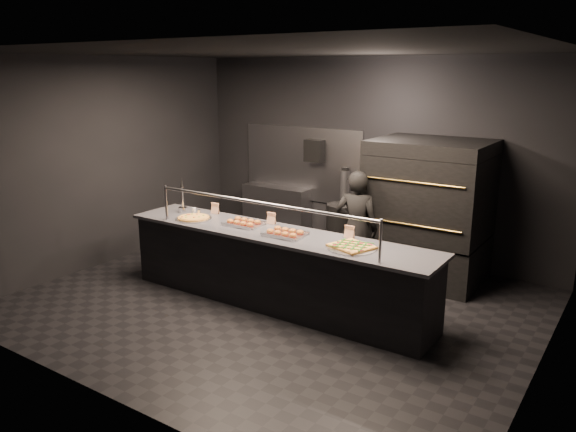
# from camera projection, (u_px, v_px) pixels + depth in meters

# --- Properties ---
(room) EXTENTS (6.04, 6.00, 3.00)m
(room) POSITION_uv_depth(u_px,v_px,m) (275.00, 184.00, 6.61)
(room) COLOR black
(room) RESTS_ON ground
(service_counter) EXTENTS (4.10, 0.78, 1.37)m
(service_counter) POSITION_uv_depth(u_px,v_px,m) (275.00, 268.00, 6.82)
(service_counter) COLOR black
(service_counter) RESTS_ON ground
(pizza_oven) EXTENTS (1.50, 1.23, 1.91)m
(pizza_oven) POSITION_uv_depth(u_px,v_px,m) (428.00, 210.00, 7.57)
(pizza_oven) COLOR black
(pizza_oven) RESTS_ON ground
(prep_shelf) EXTENTS (1.20, 0.35, 0.90)m
(prep_shelf) POSITION_uv_depth(u_px,v_px,m) (277.00, 212.00, 9.55)
(prep_shelf) COLOR #99999E
(prep_shelf) RESTS_ON ground
(towel_dispenser) EXTENTS (0.30, 0.20, 0.35)m
(towel_dispenser) POSITION_uv_depth(u_px,v_px,m) (315.00, 151.00, 8.95)
(towel_dispenser) COLOR black
(towel_dispenser) RESTS_ON room
(fire_extinguisher) EXTENTS (0.14, 0.14, 0.51)m
(fire_extinguisher) POSITION_uv_depth(u_px,v_px,m) (345.00, 184.00, 8.79)
(fire_extinguisher) COLOR #B2B2B7
(fire_extinguisher) RESTS_ON room
(beer_tap) EXTENTS (0.12, 0.17, 0.47)m
(beer_tap) POSITION_uv_depth(u_px,v_px,m) (183.00, 203.00, 7.61)
(beer_tap) COLOR silver
(beer_tap) RESTS_ON service_counter
(round_pizza) EXTENTS (0.47, 0.47, 0.03)m
(round_pizza) POSITION_uv_depth(u_px,v_px,m) (194.00, 218.00, 7.29)
(round_pizza) COLOR silver
(round_pizza) RESTS_ON service_counter
(slider_tray_a) EXTENTS (0.50, 0.39, 0.07)m
(slider_tray_a) POSITION_uv_depth(u_px,v_px,m) (244.00, 223.00, 7.01)
(slider_tray_a) COLOR silver
(slider_tray_a) RESTS_ON service_counter
(slider_tray_b) EXTENTS (0.50, 0.39, 0.07)m
(slider_tray_b) POSITION_uv_depth(u_px,v_px,m) (285.00, 233.00, 6.56)
(slider_tray_b) COLOR silver
(slider_tray_b) RESTS_ON service_counter
(square_pizza) EXTENTS (0.54, 0.54, 0.05)m
(square_pizza) POSITION_uv_depth(u_px,v_px,m) (352.00, 247.00, 6.09)
(square_pizza) COLOR silver
(square_pizza) RESTS_ON service_counter
(condiment_jar) EXTENTS (0.14, 0.05, 0.09)m
(condiment_jar) POSITION_uv_depth(u_px,v_px,m) (196.00, 211.00, 7.51)
(condiment_jar) COLOR silver
(condiment_jar) RESTS_ON service_counter
(tent_cards) EXTENTS (2.15, 0.04, 0.15)m
(tent_cards) POSITION_uv_depth(u_px,v_px,m) (275.00, 219.00, 7.01)
(tent_cards) COLOR white
(tent_cards) RESTS_ON service_counter
(trash_bin) EXTENTS (0.48, 0.48, 0.81)m
(trash_bin) POSITION_uv_depth(u_px,v_px,m) (342.00, 230.00, 8.67)
(trash_bin) COLOR black
(trash_bin) RESTS_ON ground
(worker) EXTENTS (0.64, 0.51, 1.55)m
(worker) POSITION_uv_depth(u_px,v_px,m) (356.00, 228.00, 7.42)
(worker) COLOR black
(worker) RESTS_ON ground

